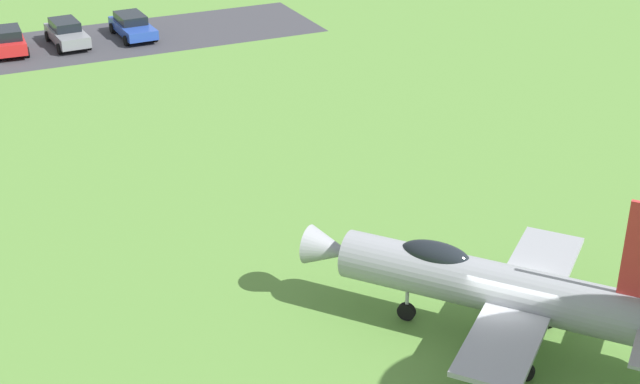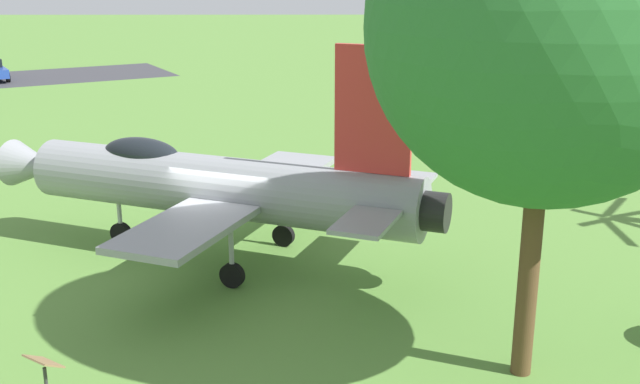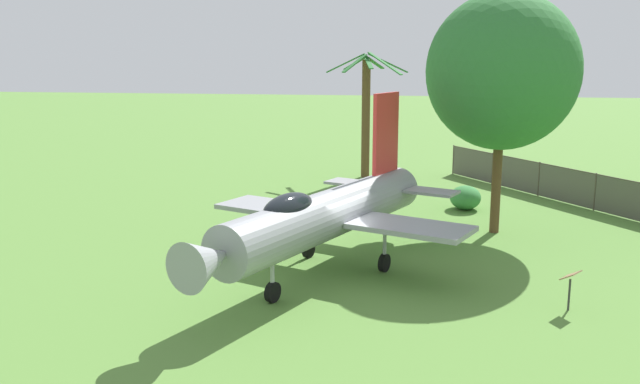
% 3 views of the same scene
% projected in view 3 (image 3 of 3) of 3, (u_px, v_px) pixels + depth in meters
% --- Properties ---
extents(ground_plane, '(200.00, 200.00, 0.00)m').
position_uv_depth(ground_plane, '(329.00, 273.00, 21.86)').
color(ground_plane, '#568438').
extents(display_jet, '(8.93, 11.93, 5.63)m').
position_uv_depth(display_jet, '(324.00, 214.00, 21.17)').
color(display_jet, gray).
rests_on(display_jet, ground_plane).
extents(shade_tree, '(5.81, 6.09, 9.34)m').
position_uv_depth(shade_tree, '(502.00, 72.00, 25.64)').
color(shade_tree, brown).
rests_on(shade_tree, ground_plane).
extents(palm_tree, '(4.66, 4.10, 7.14)m').
position_uv_depth(palm_tree, '(366.00, 112.00, 38.39)').
color(palm_tree, brown).
rests_on(palm_tree, ground_plane).
extents(perimeter_fence, '(14.38, 20.55, 1.73)m').
position_uv_depth(perimeter_fence, '(628.00, 198.00, 28.89)').
color(perimeter_fence, '#4C4238').
rests_on(perimeter_fence, ground_plane).
extents(shrub_near_fence, '(1.41, 1.69, 1.09)m').
position_uv_depth(shrub_near_fence, '(465.00, 198.00, 30.80)').
color(shrub_near_fence, '#387F3D').
rests_on(shrub_near_fence, ground_plane).
extents(info_plaque, '(0.67, 0.72, 1.14)m').
position_uv_depth(info_plaque, '(570.00, 281.00, 18.46)').
color(info_plaque, '#333333').
rests_on(info_plaque, ground_plane).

